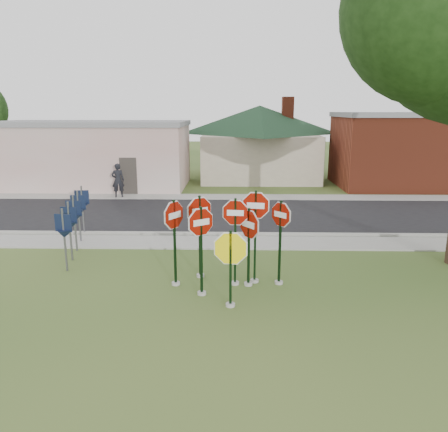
{
  "coord_description": "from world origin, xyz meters",
  "views": [
    {
      "loc": [
        0.21,
        -10.22,
        4.9
      ],
      "look_at": [
        -0.09,
        2.0,
        1.92
      ],
      "focal_mm": 35.0,
      "sensor_mm": 36.0,
      "label": 1
    }
  ],
  "objects_px": {
    "stop_sign_yellow": "(231,259)",
    "stop_sign_left": "(201,239)",
    "pedestrian": "(118,180)",
    "stop_sign_center": "(235,230)"
  },
  "relations": [
    {
      "from": "stop_sign_yellow",
      "to": "stop_sign_left",
      "type": "relative_size",
      "value": 0.84
    },
    {
      "from": "pedestrian",
      "to": "stop_sign_left",
      "type": "bearing_deg",
      "value": 98.11
    },
    {
      "from": "stop_sign_center",
      "to": "stop_sign_left",
      "type": "bearing_deg",
      "value": -141.02
    },
    {
      "from": "stop_sign_center",
      "to": "stop_sign_left",
      "type": "xyz_separation_m",
      "value": [
        -0.91,
        -0.73,
        -0.04
      ]
    },
    {
      "from": "stop_sign_yellow",
      "to": "pedestrian",
      "type": "xyz_separation_m",
      "value": [
        -6.5,
        13.96,
        -0.25
      ]
    },
    {
      "from": "stop_sign_left",
      "to": "pedestrian",
      "type": "relative_size",
      "value": 1.33
    },
    {
      "from": "stop_sign_center",
      "to": "stop_sign_yellow",
      "type": "height_order",
      "value": "stop_sign_center"
    },
    {
      "from": "stop_sign_center",
      "to": "stop_sign_yellow",
      "type": "bearing_deg",
      "value": -94.65
    },
    {
      "from": "stop_sign_left",
      "to": "pedestrian",
      "type": "bearing_deg",
      "value": 113.33
    },
    {
      "from": "stop_sign_center",
      "to": "pedestrian",
      "type": "bearing_deg",
      "value": 117.88
    }
  ]
}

